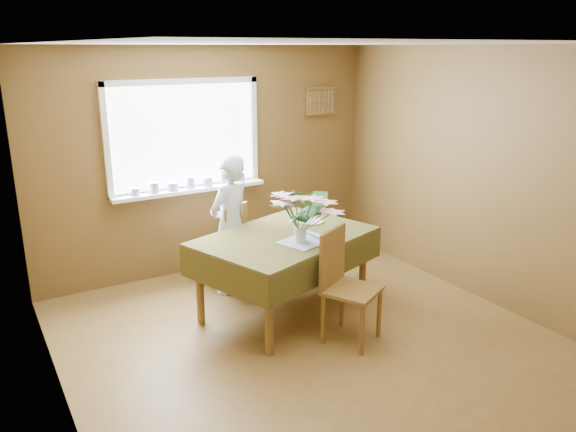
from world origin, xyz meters
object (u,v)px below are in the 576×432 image
chair_far (229,242)px  flower_bouquet (300,208)px  chair_near (343,281)px  seated_woman (230,225)px  dining_table (285,245)px

chair_far → flower_bouquet: bearing=71.8°
chair_near → seated_woman: (-0.41, 1.41, 0.19)m
dining_table → chair_near: size_ratio=1.89×
seated_woman → flower_bouquet: bearing=80.9°
chair_far → seated_woman: size_ratio=0.63×
flower_bouquet → seated_woman: bearing=105.2°
chair_near → chair_far: bearing=75.9°
seated_woman → chair_far: bearing=-130.9°
dining_table → seated_woman: seated_woman is taller
dining_table → chair_far: (-0.20, 0.83, -0.19)m
chair_far → seated_woman: 0.26m
seated_woman → chair_near: bearing=82.0°
dining_table → flower_bouquet: (0.02, -0.24, 0.42)m
chair_near → seated_woman: size_ratio=0.69×
flower_bouquet → chair_far: bearing=101.6°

